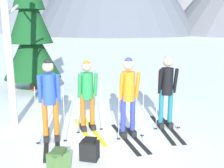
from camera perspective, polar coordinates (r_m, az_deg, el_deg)
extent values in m
plane|color=white|center=(5.98, -2.34, -10.85)|extent=(400.00, 400.00, 0.00)
cube|color=black|center=(5.74, -11.72, -12.11)|extent=(0.66, 1.55, 0.02)
cube|color=black|center=(5.74, -13.97, -12.21)|extent=(0.66, 1.55, 0.02)
cube|color=black|center=(5.80, -11.78, -11.07)|extent=(0.20, 0.28, 0.12)
cylinder|color=#B76019|center=(5.63, -11.98, -6.88)|extent=(0.11, 0.11, 0.82)
cube|color=black|center=(5.80, -13.99, -11.17)|extent=(0.20, 0.28, 0.12)
cylinder|color=#B76019|center=(5.64, -14.24, -6.99)|extent=(0.11, 0.11, 0.82)
cylinder|color=blue|center=(5.46, -13.43, -1.03)|extent=(0.28, 0.28, 0.61)
sphere|color=tan|center=(5.38, -13.67, 3.64)|extent=(0.22, 0.22, 0.22)
sphere|color=black|center=(5.37, -13.71, 4.34)|extent=(0.17, 0.17, 0.17)
cylinder|color=blue|center=(5.40, -11.53, -0.91)|extent=(0.15, 0.21, 0.58)
cylinder|color=blue|center=(5.41, -15.34, -1.10)|extent=(0.15, 0.21, 0.58)
cylinder|color=#A5A5AD|center=(5.44, -10.30, -6.58)|extent=(0.02, 0.02, 1.23)
cylinder|color=black|center=(5.64, -10.07, -11.90)|extent=(0.07, 0.07, 0.01)
cylinder|color=#A5A5AD|center=(5.45, -16.02, -6.85)|extent=(0.02, 0.02, 1.23)
cylinder|color=black|center=(5.65, -15.67, -12.15)|extent=(0.07, 0.07, 0.01)
cube|color=yellow|center=(6.17, -3.98, -10.00)|extent=(0.89, 1.54, 0.02)
cube|color=yellow|center=(6.12, -5.99, -10.25)|extent=(0.89, 1.54, 0.02)
cube|color=black|center=(6.24, -4.25, -9.07)|extent=(0.22, 0.28, 0.12)
cylinder|color=#B76019|center=(6.09, -4.32, -5.35)|extent=(0.11, 0.11, 0.77)
cube|color=black|center=(6.18, -6.24, -9.31)|extent=(0.22, 0.28, 0.12)
cylinder|color=#B76019|center=(6.04, -6.33, -5.56)|extent=(0.11, 0.11, 0.77)
cylinder|color=#238C42|center=(5.91, -5.43, -0.32)|extent=(0.28, 0.28, 0.58)
sphere|color=tan|center=(5.83, -5.52, 3.76)|extent=(0.21, 0.21, 0.21)
sphere|color=#B76019|center=(5.82, -5.53, 4.37)|extent=(0.16, 0.16, 0.16)
cylinder|color=#238C42|center=(5.90, -3.60, -0.16)|extent=(0.16, 0.21, 0.55)
cylinder|color=#238C42|center=(5.81, -7.00, -0.44)|extent=(0.16, 0.21, 0.55)
cylinder|color=#A5A5AD|center=(5.95, -2.36, -5.03)|extent=(0.02, 0.02, 1.16)
cylinder|color=black|center=(6.13, -2.32, -9.66)|extent=(0.07, 0.07, 0.01)
cylinder|color=#A5A5AD|center=(5.81, -7.45, -5.56)|extent=(0.02, 0.02, 1.16)
cylinder|color=black|center=(6.00, -7.31, -10.28)|extent=(0.07, 0.07, 0.01)
cube|color=maroon|center=(6.07, -5.85, 0.28)|extent=(0.30, 0.26, 0.36)
cube|color=black|center=(5.86, 4.76, -11.33)|extent=(0.79, 1.50, 0.02)
cube|color=black|center=(5.78, 2.70, -11.63)|extent=(0.79, 1.50, 0.02)
cube|color=black|center=(5.91, 4.41, -10.34)|extent=(0.21, 0.28, 0.12)
cylinder|color=#2D389E|center=(5.75, 4.48, -6.20)|extent=(0.11, 0.11, 0.82)
cube|color=black|center=(5.84, 2.37, -10.62)|extent=(0.21, 0.28, 0.12)
cylinder|color=#2D389E|center=(5.67, 2.41, -6.43)|extent=(0.11, 0.11, 0.82)
cylinder|color=orange|center=(5.54, 3.54, -0.45)|extent=(0.28, 0.28, 0.62)
sphere|color=tan|center=(5.46, 3.60, 4.19)|extent=(0.22, 0.22, 0.22)
sphere|color=#2D389E|center=(5.45, 3.61, 4.89)|extent=(0.17, 0.17, 0.17)
cylinder|color=orange|center=(5.55, 5.49, -0.28)|extent=(0.16, 0.21, 0.59)
cylinder|color=orange|center=(5.42, 1.99, -0.54)|extent=(0.16, 0.21, 0.59)
cylinder|color=#A5A5AD|center=(5.63, 6.71, -5.76)|extent=(0.02, 0.02, 1.23)
cylinder|color=black|center=(5.83, 6.56, -10.96)|extent=(0.07, 0.07, 0.01)
cylinder|color=#A5A5AD|center=(5.44, 1.47, -6.35)|extent=(0.02, 0.02, 1.23)
cylinder|color=black|center=(5.64, 1.44, -11.70)|extent=(0.07, 0.07, 0.01)
cube|color=black|center=(6.43, 12.53, -9.33)|extent=(0.54, 1.69, 0.02)
cube|color=black|center=(6.37, 10.63, -9.48)|extent=(0.54, 1.69, 0.02)
cube|color=black|center=(6.49, 12.27, -8.43)|extent=(0.17, 0.28, 0.12)
cylinder|color=#1E6B7A|center=(6.35, 12.46, -4.65)|extent=(0.11, 0.11, 0.82)
cube|color=black|center=(6.43, 10.39, -8.57)|extent=(0.17, 0.28, 0.12)
cylinder|color=#1E6B7A|center=(6.28, 10.56, -4.75)|extent=(0.11, 0.11, 0.82)
cylinder|color=black|center=(6.16, 11.76, 0.59)|extent=(0.28, 0.28, 0.61)
sphere|color=tan|center=(6.09, 11.95, 4.74)|extent=(0.22, 0.22, 0.22)
sphere|color=gray|center=(6.08, 11.98, 5.36)|extent=(0.17, 0.17, 0.17)
cylinder|color=black|center=(6.16, 13.53, 0.66)|extent=(0.13, 0.21, 0.58)
cylinder|color=black|center=(6.05, 10.33, 0.59)|extent=(0.13, 0.21, 0.58)
cylinder|color=#A5A5AD|center=(6.22, 14.43, -4.31)|extent=(0.02, 0.02, 1.23)
cylinder|color=black|center=(6.40, 14.16, -9.06)|extent=(0.07, 0.07, 0.01)
cylinder|color=#A5A5AD|center=(6.04, 9.64, -4.57)|extent=(0.02, 0.02, 1.23)
cylinder|color=black|center=(6.23, 9.45, -9.44)|extent=(0.07, 0.07, 0.01)
cube|color=maroon|center=(6.31, 11.29, 1.19)|extent=(0.29, 0.22, 0.36)
cylinder|color=#51381E|center=(10.16, -16.58, 1.34)|extent=(0.30, 0.30, 0.95)
cone|color=#14471E|center=(10.02, -16.94, 6.96)|extent=(2.03, 2.03, 2.00)
cone|color=#14471E|center=(9.98, -17.43, 14.20)|extent=(1.55, 1.55, 2.00)
cylinder|color=silver|center=(6.50, -21.77, 10.63)|extent=(0.16, 0.16, 4.51)
cylinder|color=silver|center=(6.70, -20.81, 14.55)|extent=(0.10, 0.51, 0.32)
cube|color=#4C7238|center=(4.64, -11.45, -16.18)|extent=(0.37, 0.40, 0.34)
cube|color=#39562A|center=(4.56, -11.56, -14.09)|extent=(0.22, 0.28, 0.04)
cube|color=black|center=(4.94, -4.86, -14.09)|extent=(0.34, 0.27, 0.34)
cube|color=black|center=(4.86, -4.91, -12.09)|extent=(0.22, 0.28, 0.04)
cone|color=slate|center=(92.60, -18.95, 16.68)|extent=(37.38, 37.38, 19.42)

